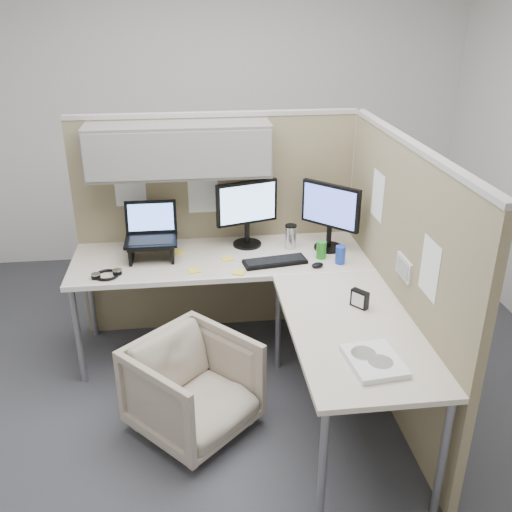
{
  "coord_description": "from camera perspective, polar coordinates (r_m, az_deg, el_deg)",
  "views": [
    {
      "loc": [
        -0.29,
        -2.98,
        2.33
      ],
      "look_at": [
        0.1,
        0.25,
        0.85
      ],
      "focal_mm": 40.0,
      "sensor_mm": 36.0,
      "label": 1
    }
  ],
  "objects": [
    {
      "name": "keyboard",
      "position": [
        3.75,
        1.9,
        -0.57
      ],
      "size": [
        0.43,
        0.2,
        0.02
      ],
      "primitive_type": "cube",
      "rotation": [
        0.0,
        0.0,
        0.15
      ],
      "color": "black",
      "rests_on": "desk"
    },
    {
      "name": "headphones",
      "position": [
        3.7,
        -14.7,
        -1.82
      ],
      "size": [
        0.19,
        0.19,
        0.03
      ],
      "rotation": [
        0.0,
        0.0,
        0.33
      ],
      "color": "black",
      "rests_on": "desk"
    },
    {
      "name": "paper_stack",
      "position": [
        2.82,
        11.73,
        -10.24
      ],
      "size": [
        0.27,
        0.33,
        0.03
      ],
      "rotation": [
        0.0,
        0.0,
        0.1
      ],
      "color": "white",
      "rests_on": "desk"
    },
    {
      "name": "office_chair",
      "position": [
        3.36,
        -6.31,
        -12.57
      ],
      "size": [
        0.83,
        0.83,
        0.63
      ],
      "primitive_type": "imported",
      "rotation": [
        0.0,
        0.0,
        0.74
      ],
      "color": "#B4A48F",
      "rests_on": "ground"
    },
    {
      "name": "soda_can_silver",
      "position": [
        3.84,
        6.55,
        0.62
      ],
      "size": [
        0.07,
        0.07,
        0.12
      ],
      "primitive_type": "cylinder",
      "color": "#268C1E",
      "rests_on": "desk"
    },
    {
      "name": "partition_back",
      "position": [
        4.0,
        -5.54,
        6.42
      ],
      "size": [
        2.0,
        0.36,
        1.63
      ],
      "color": "#8F815E",
      "rests_on": "ground"
    },
    {
      "name": "ground",
      "position": [
        3.79,
        -1.07,
        -13.45
      ],
      "size": [
        4.5,
        4.5,
        0.0
      ],
      "primitive_type": "plane",
      "color": "#35353A",
      "rests_on": "ground"
    },
    {
      "name": "sticky_note_d",
      "position": [
        3.82,
        -2.86,
        -0.26
      ],
      "size": [
        0.09,
        0.09,
        0.01
      ],
      "primitive_type": "cube",
      "rotation": [
        0.0,
        0.0,
        0.15
      ],
      "color": "yellow",
      "rests_on": "desk"
    },
    {
      "name": "soda_can_green",
      "position": [
        3.78,
        8.44,
        0.12
      ],
      "size": [
        0.07,
        0.07,
        0.12
      ],
      "primitive_type": "cylinder",
      "color": "#1E3FA5",
      "rests_on": "desk"
    },
    {
      "name": "monitor_left",
      "position": [
        3.93,
        -0.91,
        4.78
      ],
      "size": [
        0.43,
        0.2,
        0.47
      ],
      "rotation": [
        0.0,
        0.0,
        0.29
      ],
      "color": "black",
      "rests_on": "desk"
    },
    {
      "name": "laptop_station",
      "position": [
        3.86,
        -10.42,
        1.78
      ],
      "size": [
        0.34,
        0.29,
        0.36
      ],
      "color": "black",
      "rests_on": "desk"
    },
    {
      "name": "sticky_note_a",
      "position": [
        3.67,
        -6.2,
        -1.47
      ],
      "size": [
        0.09,
        0.09,
        0.01
      ],
      "primitive_type": "cube",
      "rotation": [
        0.0,
        0.0,
        0.28
      ],
      "color": "yellow",
      "rests_on": "desk"
    },
    {
      "name": "mouse",
      "position": [
        3.72,
        6.17,
        -0.91
      ],
      "size": [
        0.1,
        0.08,
        0.03
      ],
      "primitive_type": "ellipsoid",
      "rotation": [
        0.0,
        0.0,
        0.35
      ],
      "color": "black",
      "rests_on": "desk"
    },
    {
      "name": "monitor_right",
      "position": [
        3.91,
        7.43,
        4.44
      ],
      "size": [
        0.33,
        0.34,
        0.47
      ],
      "rotation": [
        0.0,
        0.0,
        -0.79
      ],
      "color": "black",
      "rests_on": "desk"
    },
    {
      "name": "partition_right",
      "position": [
        3.49,
        13.8,
        -1.96
      ],
      "size": [
        0.07,
        2.03,
        1.63
      ],
      "color": "#8F815E",
      "rests_on": "ground"
    },
    {
      "name": "desk",
      "position": [
        3.54,
        0.64,
        -3.21
      ],
      "size": [
        2.0,
        1.98,
        0.73
      ],
      "color": "beige",
      "rests_on": "ground"
    },
    {
      "name": "sticky_note_c",
      "position": [
        3.95,
        -7.74,
        0.39
      ],
      "size": [
        0.1,
        0.1,
        0.01
      ],
      "primitive_type": "cube",
      "rotation": [
        0.0,
        0.0,
        0.42
      ],
      "color": "yellow",
      "rests_on": "desk"
    },
    {
      "name": "sticky_note_b",
      "position": [
        3.63,
        -1.74,
        -1.64
      ],
      "size": [
        0.1,
        0.1,
        0.01
      ],
      "primitive_type": "cube",
      "rotation": [
        0.0,
        0.0,
        -0.34
      ],
      "color": "yellow",
      "rests_on": "desk"
    },
    {
      "name": "travel_mug",
      "position": [
        3.96,
        3.49,
        1.95
      ],
      "size": [
        0.08,
        0.08,
        0.17
      ],
      "color": "silver",
      "rests_on": "desk"
    },
    {
      "name": "desk_clock",
      "position": [
        3.27,
        10.32,
        -4.25
      ],
      "size": [
        0.1,
        0.11,
        0.1
      ],
      "rotation": [
        0.0,
        0.0,
        -0.9
      ],
      "color": "black",
      "rests_on": "desk"
    }
  ]
}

